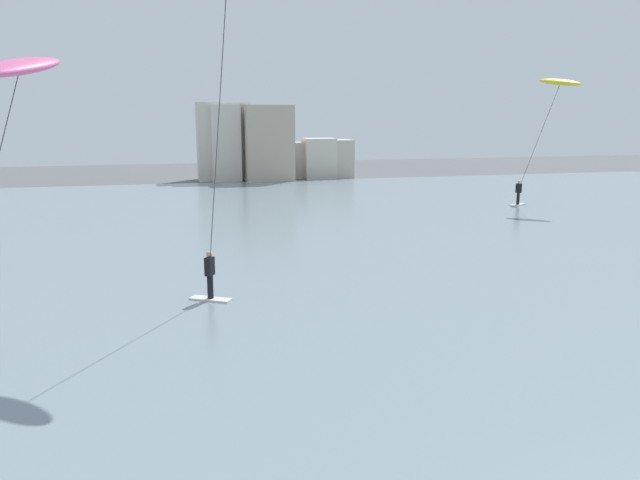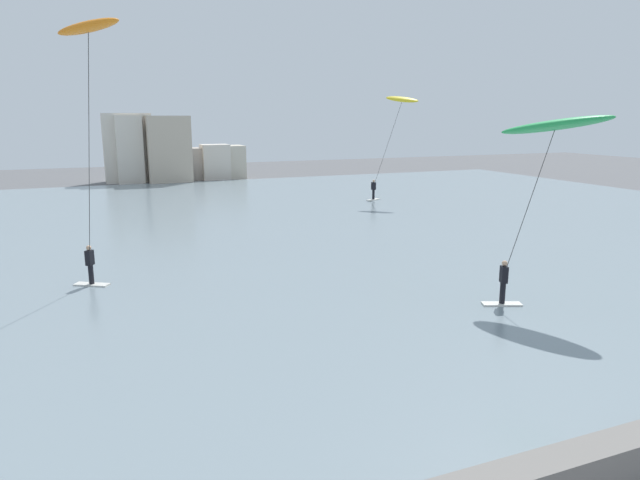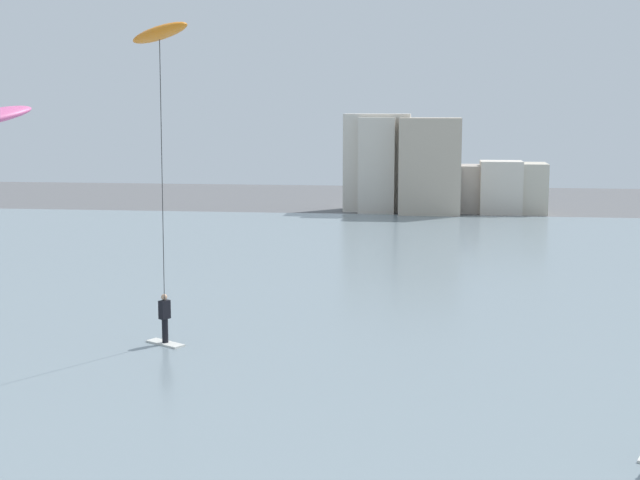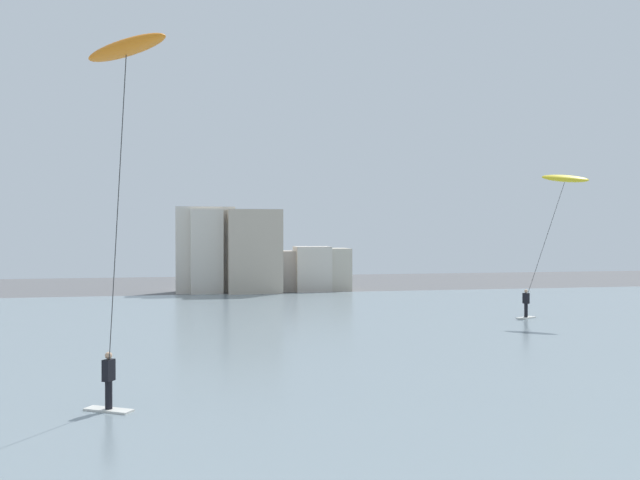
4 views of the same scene
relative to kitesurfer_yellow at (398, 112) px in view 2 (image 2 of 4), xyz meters
The scene contains 5 objects.
water_bay 20.41m from the kitesurfer_yellow, 161.62° to the right, with size 84.00×52.00×0.10m, color gray.
far_shore_buildings 27.03m from the kitesurfer_yellow, 123.73° to the left, with size 14.48×5.39×7.06m.
kitesurfer_yellow is the anchor object (origin of this frame).
kitesurfer_green 24.70m from the kitesurfer_yellow, 107.25° to the right, with size 4.40×4.10×6.88m.
kitesurfer_orange 28.36m from the kitesurfer_yellow, 142.60° to the right, with size 2.54×3.38×10.04m.
Camera 2 is at (-4.68, -2.63, 6.77)m, focal length 31.77 mm.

